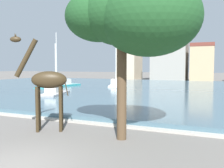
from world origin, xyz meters
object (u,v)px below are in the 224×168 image
Objects in this scene: sailboat_white at (116,85)px; sailboat_grey at (56,93)px; sailboat_teal at (57,86)px; shade_tree at (132,17)px; giraffe_statue at (46,82)px.

sailboat_white is 1.26× the size of sailboat_grey.
sailboat_teal is 1.39× the size of sailboat_grey.
shade_tree is at bearing -47.47° from sailboat_teal.
shade_tree reaches higher than sailboat_grey.
shade_tree is (11.49, -26.42, 5.31)m from sailboat_white.
shade_tree is at bearing -42.72° from sailboat_grey.
sailboat_white reaches higher than sailboat_grey.
sailboat_white is at bearing 31.78° from sailboat_teal.
sailboat_grey is (-8.40, 12.37, -2.24)m from giraffe_statue.
giraffe_statue is 27.48m from sailboat_white.
giraffe_statue is 0.71× the size of shade_tree.
sailboat_white is at bearing 83.02° from sailboat_grey.
giraffe_statue is at bearing -75.93° from sailboat_white.
giraffe_statue is 0.65× the size of sailboat_white.
sailboat_white reaches higher than shade_tree.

